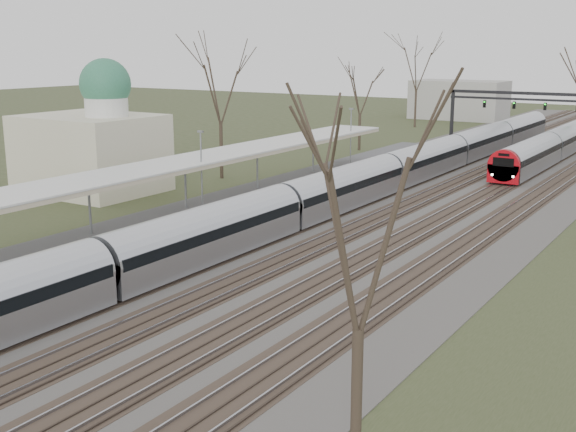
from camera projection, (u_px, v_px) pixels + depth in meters
name	position (u px, v px, depth m)	size (l,w,h in m)	color
track_bed	(442.00, 185.00, 58.89)	(24.00, 160.00, 0.22)	#474442
platform	(220.00, 206.00, 49.32)	(3.50, 69.00, 1.00)	#9E9B93
canopy	(174.00, 165.00, 44.83)	(4.10, 50.00, 3.11)	slate
dome_building	(93.00, 145.00, 55.63)	(10.00, 8.00, 10.30)	beige
signal_gantry	(539.00, 102.00, 82.38)	(21.00, 0.59, 6.08)	black
tree_west_far	(220.00, 85.00, 60.38)	(5.50, 5.50, 11.33)	#2D231C
tree_east_near	(360.00, 234.00, 17.92)	(4.50, 4.50, 9.27)	#2D231C
train_near	(386.00, 174.00, 56.03)	(2.62, 90.21, 3.05)	#A9ACB4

